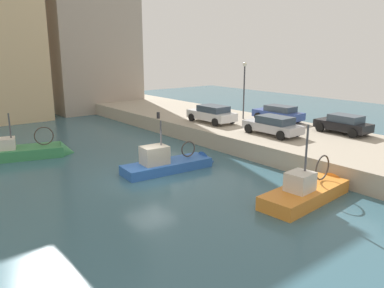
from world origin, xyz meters
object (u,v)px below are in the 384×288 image
Objects in this scene: quay_streetlamp at (244,81)px; fishing_boat_green at (30,156)px; parked_car_black at (344,124)px; parked_car_blue at (278,113)px; fishing_boat_orange at (309,196)px; parked_car_silver at (273,125)px; mooring_bollard_mid at (158,115)px; fishing_boat_blue at (172,167)px; parked_car_white at (212,114)px.

fishing_boat_green is at bearing 168.27° from quay_streetlamp.
fishing_boat_green is at bearing 146.49° from parked_car_black.
quay_streetlamp is (-1.42, 2.68, 2.56)m from parked_car_blue.
fishing_boat_orange is 9.11m from parked_car_silver.
parked_car_silver reaches higher than mooring_bollard_mid.
fishing_boat_blue reaches higher than parked_car_black.
parked_car_blue is at bearing 45.25° from fishing_boat_orange.
fishing_boat_green reaches higher than mooring_bollard_mid.
parked_car_silver is at bearing -75.85° from mooring_bollard_mid.
parked_car_blue is (18.40, -6.20, 1.80)m from fishing_boat_green.
fishing_boat_orange reaches higher than fishing_boat_green.
mooring_bollard_mid is (-7.07, 7.45, -0.42)m from parked_car_blue.
mooring_bollard_mid is at bearing 60.34° from fishing_boat_blue.
parked_car_silver is 10.88m from mooring_bollard_mid.
fishing_boat_orange is at bearing -99.45° from mooring_bollard_mid.
parked_car_silver is at bearing -33.60° from fishing_boat_green.
parked_car_silver is 7.79× the size of mooring_bollard_mid.
mooring_bollard_mid is (-2.41, 4.33, -0.45)m from parked_car_white.
parked_car_silver is (5.57, 6.98, 1.78)m from fishing_boat_orange.
parked_car_blue is 3.97m from quay_streetlamp.
fishing_boat_green reaches higher than parked_car_blue.
parked_car_blue is at bearing -18.63° from fishing_boat_green.
parked_car_white is (13.74, -3.08, 1.84)m from fishing_boat_green.
parked_car_black is 10.13m from parked_car_white.
parked_car_black reaches higher than mooring_bollard_mid.
fishing_boat_blue is at bearing -119.66° from mooring_bollard_mid.
fishing_boat_blue is at bearing -146.35° from parked_car_white.
fishing_boat_blue is at bearing 107.64° from fishing_boat_orange.
quay_streetlamp is at bearing 98.83° from parked_car_black.
fishing_boat_blue is at bearing -156.64° from quay_streetlamp.
fishing_boat_orange reaches higher than parked_car_blue.
parked_car_silver is 0.99× the size of parked_car_blue.
fishing_boat_green is at bearing 125.26° from fishing_boat_blue.
quay_streetlamp is (-1.34, 8.60, 2.56)m from parked_car_black.
fishing_boat_green is 17.88m from quay_streetlamp.
parked_car_black is 15.10m from mooring_bollard_mid.
fishing_boat_blue is 11.58× the size of mooring_bollard_mid.
parked_car_blue is 5.60m from parked_car_white.
parked_car_white is at bearing 68.00° from fishing_boat_orange.
fishing_boat_green is 14.20m from parked_car_white.
parked_car_silver is at bearing -6.86° from fishing_boat_blue.
parked_car_white is at bearing 146.18° from parked_car_blue.
mooring_bollard_mid is (-6.99, 13.38, -0.42)m from parked_car_black.
parked_car_black is 0.81× the size of quay_streetlamp.
parked_car_black is at bearing -81.17° from quay_streetlamp.
parked_car_white reaches higher than parked_car_black.
fishing_boat_blue is 11.09m from mooring_bollard_mid.
fishing_boat_green is at bearing 146.40° from parked_car_silver.
parked_car_white is at bearing 92.26° from parked_car_silver.
parked_car_silver is (8.11, -0.97, 1.74)m from fishing_boat_blue.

